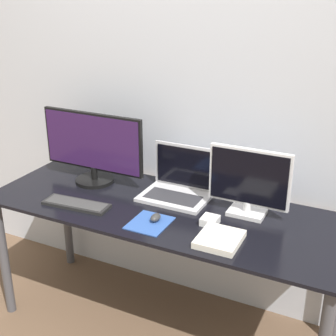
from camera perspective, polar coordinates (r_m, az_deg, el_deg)
wall_back at (r=2.58m, az=3.55°, el=8.85°), size 7.00×0.05×2.50m
desk at (r=2.45m, az=-0.53°, el=-7.06°), size 1.87×0.69×0.75m
monitor_left at (r=2.66m, az=-9.15°, el=2.53°), size 0.63×0.22×0.41m
monitor_right at (r=2.29m, az=9.84°, el=-1.66°), size 0.40×0.13×0.34m
laptop at (r=2.51m, az=1.32°, el=-2.00°), size 0.36×0.26×0.26m
keyboard at (r=2.46m, az=-11.10°, el=-4.35°), size 0.36×0.14×0.02m
mousepad at (r=2.25m, az=-2.27°, el=-6.72°), size 0.18×0.21×0.00m
mouse at (r=2.26m, az=-1.52°, el=-6.06°), size 0.04×0.07×0.03m
book at (r=2.11m, az=6.30°, el=-8.62°), size 0.19×0.21×0.03m
power_brick at (r=2.25m, az=5.13°, el=-6.40°), size 0.08×0.08×0.04m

